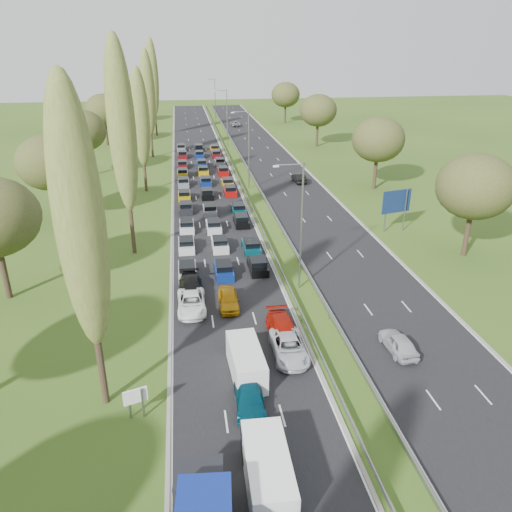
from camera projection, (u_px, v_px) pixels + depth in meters
ground at (247, 185)px, 80.74m from camera, size 260.00×260.00×0.00m
near_carriageway at (205, 183)px, 82.10m from camera, size 10.50×215.00×0.04m
far_carriageway at (285, 180)px, 83.93m from camera, size 10.50×215.00×0.04m
central_reservation at (245, 178)px, 82.79m from camera, size 2.36×215.00×0.32m
lamp_columns at (249, 151)px, 76.55m from camera, size 0.18×140.18×12.00m
poplar_row at (134, 119)px, 62.92m from camera, size 2.80×127.80×22.44m
woodland_left at (42, 169)px, 58.32m from camera, size 8.00×166.00×11.10m
woodland_right at (401, 150)px, 68.24m from camera, size 8.00×153.00×11.10m
traffic_queue_fill at (206, 188)px, 77.47m from camera, size 9.05×66.83×0.80m
near_car_2 at (192, 303)px, 42.92m from camera, size 2.41×5.21×1.45m
near_car_3 at (191, 287)px, 45.48m from camera, size 2.21×5.28×1.52m
near_car_7 at (250, 397)px, 31.62m from camera, size 2.10×4.60×1.30m
near_car_8 at (229, 299)px, 43.47m from camera, size 1.78×4.27×1.45m
near_car_10 at (289, 347)px, 36.66m from camera, size 2.49×5.24×1.44m
near_car_11 at (283, 329)px, 38.96m from camera, size 2.17×5.16×1.49m
far_car_0 at (399, 343)px, 37.20m from camera, size 1.91×4.27×1.43m
far_car_1 at (299, 178)px, 81.95m from camera, size 1.75×4.49×1.46m
far_car_2 at (236, 124)px, 136.58m from camera, size 2.33×4.94×1.37m
white_van_front at (267, 469)px, 25.70m from camera, size 2.21×5.64×2.27m
white_van_rear at (246, 360)px, 34.62m from camera, size 2.08×5.31×2.13m
info_sign at (136, 399)px, 30.38m from camera, size 1.45×0.57×2.10m
direction_sign at (396, 203)px, 59.76m from camera, size 3.90×1.07×5.20m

